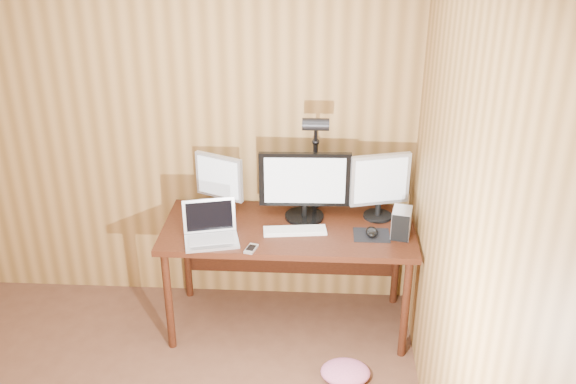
# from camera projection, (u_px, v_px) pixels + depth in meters

# --- Properties ---
(room_shell) EXTENTS (4.00, 4.00, 4.00)m
(room_shell) POSITION_uv_depth(u_px,v_px,m) (22.00, 310.00, 2.45)
(room_shell) COLOR #553220
(room_shell) RESTS_ON ground
(desk) EXTENTS (1.60, 0.70, 0.75)m
(desk) POSITION_uv_depth(u_px,v_px,m) (289.00, 238.00, 4.20)
(desk) COLOR #35160B
(desk) RESTS_ON floor
(monitor_center) EXTENTS (0.59, 0.26, 0.46)m
(monitor_center) POSITION_uv_depth(u_px,v_px,m) (305.00, 185.00, 4.09)
(monitor_center) COLOR black
(monitor_center) RESTS_ON desk
(monitor_left) EXTENTS (0.33, 0.17, 0.39)m
(monitor_left) POSITION_uv_depth(u_px,v_px,m) (219.00, 181.00, 4.21)
(monitor_left) COLOR black
(monitor_left) RESTS_ON desk
(monitor_right) EXTENTS (0.39, 0.19, 0.44)m
(monitor_right) POSITION_uv_depth(u_px,v_px,m) (380.00, 184.00, 4.10)
(monitor_right) COLOR black
(monitor_right) RESTS_ON desk
(laptop) EXTENTS (0.37, 0.32, 0.23)m
(laptop) POSITION_uv_depth(u_px,v_px,m) (211.00, 230.00, 3.93)
(laptop) COLOR silver
(laptop) RESTS_ON desk
(keyboard) EXTENTS (0.41, 0.17, 0.02)m
(keyboard) POSITION_uv_depth(u_px,v_px,m) (295.00, 231.00, 4.02)
(keyboard) COLOR white
(keyboard) RESTS_ON desk
(mousepad) EXTENTS (0.22, 0.18, 0.00)m
(mousepad) POSITION_uv_depth(u_px,v_px,m) (371.00, 235.00, 3.98)
(mousepad) COLOR black
(mousepad) RESTS_ON desk
(mouse) EXTENTS (0.08, 0.12, 0.04)m
(mouse) POSITION_uv_depth(u_px,v_px,m) (372.00, 232.00, 3.97)
(mouse) COLOR black
(mouse) RESTS_ON mousepad
(hard_drive) EXTENTS (0.14, 0.18, 0.18)m
(hard_drive) POSITION_uv_depth(u_px,v_px,m) (401.00, 223.00, 3.94)
(hard_drive) COLOR silver
(hard_drive) RESTS_ON desk
(phone) EXTENTS (0.08, 0.12, 0.02)m
(phone) POSITION_uv_depth(u_px,v_px,m) (251.00, 249.00, 3.82)
(phone) COLOR silver
(phone) RESTS_ON desk
(speaker) EXTENTS (0.04, 0.04, 0.11)m
(speaker) POSITION_uv_depth(u_px,v_px,m) (407.00, 217.00, 4.09)
(speaker) COLOR black
(speaker) RESTS_ON desk
(desk_lamp) EXTENTS (0.17, 0.24, 0.72)m
(desk_lamp) POSITION_uv_depth(u_px,v_px,m) (315.00, 149.00, 4.08)
(desk_lamp) COLOR black
(desk_lamp) RESTS_ON desk
(fabric_pile) EXTENTS (0.32, 0.27, 0.10)m
(fabric_pile) POSITION_uv_depth(u_px,v_px,m) (345.00, 372.00, 3.89)
(fabric_pile) COLOR #C15D84
(fabric_pile) RESTS_ON floor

